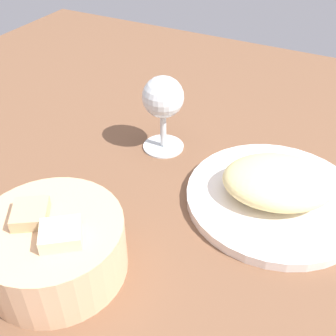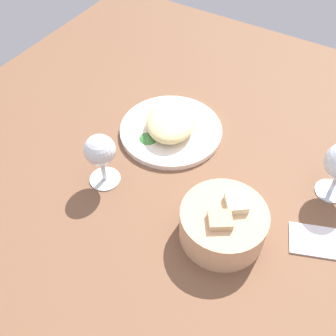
{
  "view_description": "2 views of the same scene",
  "coord_description": "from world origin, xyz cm",
  "views": [
    {
      "loc": [
        -19.49,
        31.53,
        39.78
      ],
      "look_at": [
        1.08,
        -8.04,
        5.11
      ],
      "focal_mm": 44.44,
      "sensor_mm": 36.0,
      "label": 1
    },
    {
      "loc": [
        47.4,
        21.74,
        67.22
      ],
      "look_at": [
        -0.13,
        -7.06,
        3.21
      ],
      "focal_mm": 42.39,
      "sensor_mm": 36.0,
      "label": 2
    }
  ],
  "objects": [
    {
      "name": "lettuce_garnish",
      "position": [
        -6.89,
        -16.59,
        2.0
      ],
      "size": [
        4.32,
        4.32,
        1.19
      ],
      "primitive_type": "cone",
      "color": "#3F843B",
      "rests_on": "plate"
    },
    {
      "name": "wine_glass_near",
      "position": [
        7.44,
        -18.6,
        8.46
      ],
      "size": [
        6.74,
        6.74,
        12.62
      ],
      "color": "silver",
      "rests_on": "ground_plane"
    },
    {
      "name": "bread_basket",
      "position": [
        6.78,
        9.32,
        3.77
      ],
      "size": [
        16.54,
        16.54,
        8.75
      ],
      "color": "#DAA87D",
      "rests_on": "ground_plane"
    },
    {
      "name": "omelette",
      "position": [
        -12.74,
        -13.87,
        3.75
      ],
      "size": [
        18.33,
        16.45,
        4.69
      ],
      "primitive_type": "ellipsoid",
      "rotation": [
        0.0,
        0.0,
        0.39
      ],
      "color": "beige",
      "rests_on": "plate"
    },
    {
      "name": "ground_plane",
      "position": [
        0.0,
        0.0,
        -1.0
      ],
      "size": [
        140.0,
        140.0,
        2.0
      ],
      "primitive_type": "cube",
      "color": "brown"
    },
    {
      "name": "plate",
      "position": [
        -12.74,
        -13.87,
        0.7
      ],
      "size": [
        24.69,
        24.69,
        1.4
      ],
      "primitive_type": "cylinder",
      "color": "white",
      "rests_on": "ground_plane"
    }
  ]
}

